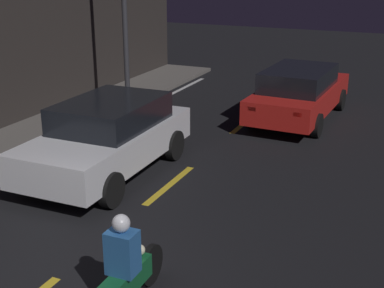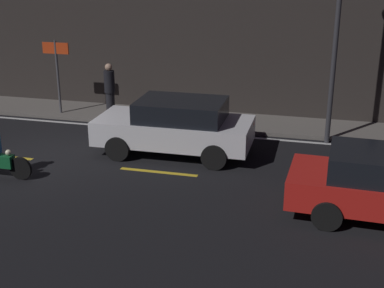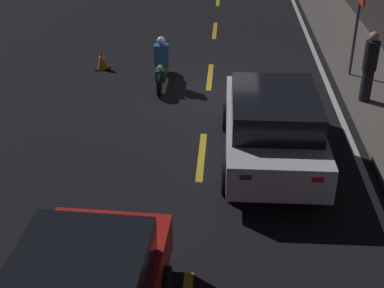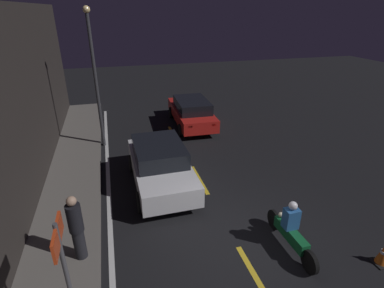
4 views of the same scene
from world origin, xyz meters
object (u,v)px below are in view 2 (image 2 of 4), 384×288
sedan_white (176,125)px  shop_sign (57,62)px  street_lamp (337,29)px  pedestrian (110,90)px

sedan_white → shop_sign: bearing=-28.1°
street_lamp → sedan_white: bearing=-154.3°
sedan_white → shop_sign: shop_sign is taller
pedestrian → sedan_white: bearing=-40.3°
pedestrian → street_lamp: street_lamp is taller
shop_sign → street_lamp: bearing=-3.7°
sedan_white → street_lamp: 5.02m
shop_sign → street_lamp: 8.80m
pedestrian → shop_sign: (-1.79, -0.02, 0.80)m
shop_sign → street_lamp: street_lamp is taller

